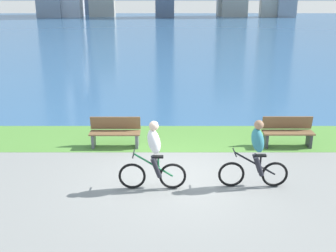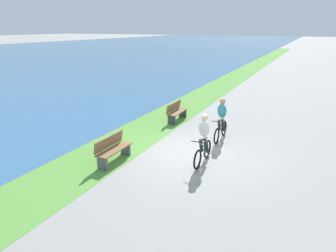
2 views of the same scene
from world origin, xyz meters
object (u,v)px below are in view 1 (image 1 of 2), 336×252
Objects in this scene: cyclist_lead at (154,156)px; bench_near_path at (116,132)px; cyclist_trailing at (257,154)px; bench_far_along_path at (288,132)px.

bench_near_path is at bearing 114.44° from cyclist_lead.
cyclist_trailing is 3.08m from bench_far_along_path.
cyclist_lead is 1.12× the size of bench_far_along_path.
bench_near_path and bench_far_along_path have the same top height.
cyclist_lead is 1.01× the size of cyclist_trailing.
cyclist_trailing reaches higher than bench_far_along_path.
cyclist_lead is at bearing -177.37° from cyclist_trailing.
bench_near_path is at bearing 144.24° from cyclist_trailing.
cyclist_trailing is (2.40, 0.11, -0.00)m from cyclist_lead.
bench_near_path is 5.16m from bench_far_along_path.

